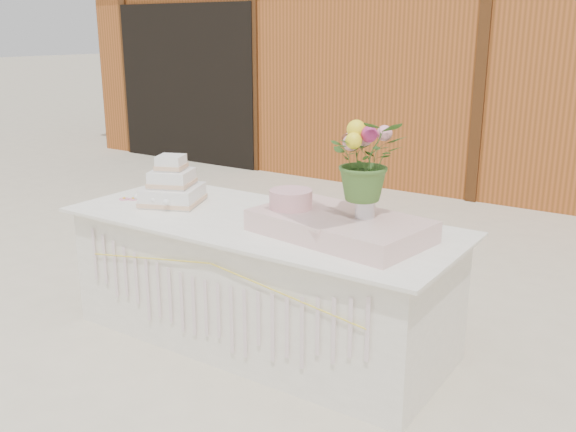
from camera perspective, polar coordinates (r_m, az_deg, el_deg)
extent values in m
plane|color=beige|center=(4.07, -2.39, -10.77)|extent=(80.00, 80.00, 0.00)
cube|color=#A35022|center=(9.18, 20.71, 13.05)|extent=(12.00, 4.00, 3.00)
cube|color=black|center=(9.41, -9.05, 11.48)|extent=(2.40, 0.08, 2.20)
cube|color=white|center=(3.92, -2.45, -5.88)|extent=(2.28, 0.88, 0.75)
cube|color=white|center=(3.79, -2.52, -0.47)|extent=(2.40, 1.00, 0.02)
cube|color=white|center=(4.18, -10.21, 1.84)|extent=(0.44, 0.44, 0.12)
cube|color=#E1B28E|center=(4.19, -10.18, 1.38)|extent=(0.46, 0.46, 0.03)
cube|color=white|center=(4.15, -10.28, 3.33)|extent=(0.32, 0.32, 0.11)
cube|color=#E1B28E|center=(4.16, -10.26, 2.93)|extent=(0.33, 0.33, 0.03)
cube|color=white|center=(4.13, -10.35, 4.68)|extent=(0.21, 0.21, 0.10)
cube|color=#E1B28E|center=(4.14, -10.34, 4.35)|extent=(0.22, 0.22, 0.03)
cylinder|color=white|center=(3.62, 0.25, -0.94)|extent=(0.26, 0.26, 0.02)
cylinder|color=white|center=(3.61, 0.25, -0.44)|extent=(0.08, 0.08, 0.05)
cylinder|color=white|center=(3.61, 0.25, 0.03)|extent=(0.31, 0.31, 0.01)
cylinder|color=#E8A7A7|center=(3.58, 0.25, 1.23)|extent=(0.24, 0.24, 0.14)
cube|color=beige|center=(3.47, 4.62, -0.88)|extent=(1.00, 0.67, 0.12)
cylinder|color=silver|center=(3.42, 6.88, 1.05)|extent=(0.11, 0.11, 0.14)
imported|color=#406829|center=(3.36, 7.05, 5.80)|extent=(0.51, 0.49, 0.43)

